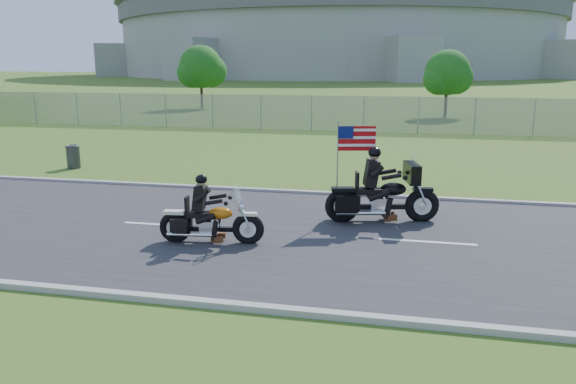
# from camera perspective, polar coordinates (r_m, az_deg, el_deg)

# --- Properties ---
(ground) EXTENTS (420.00, 420.00, 0.00)m
(ground) POSITION_cam_1_polar(r_m,az_deg,el_deg) (13.07, -4.15, -4.08)
(ground) COLOR #315119
(ground) RESTS_ON ground
(road) EXTENTS (120.00, 8.00, 0.04)m
(road) POSITION_cam_1_polar(r_m,az_deg,el_deg) (13.06, -4.15, -4.00)
(road) COLOR #28282B
(road) RESTS_ON ground
(curb_north) EXTENTS (120.00, 0.18, 0.12)m
(curb_north) POSITION_cam_1_polar(r_m,az_deg,el_deg) (16.84, -0.29, 0.04)
(curb_north) COLOR #9E9B93
(curb_north) RESTS_ON ground
(curb_south) EXTENTS (120.00, 0.18, 0.12)m
(curb_south) POSITION_cam_1_polar(r_m,az_deg,el_deg) (9.48, -11.17, -10.78)
(curb_south) COLOR #9E9B93
(curb_south) RESTS_ON ground
(fence) EXTENTS (60.00, 0.03, 2.00)m
(fence) POSITION_cam_1_polar(r_m,az_deg,el_deg) (33.22, -2.76, 8.11)
(fence) COLOR gray
(fence) RESTS_ON ground
(stadium) EXTENTS (140.40, 140.40, 29.20)m
(stadium) POSITION_cam_1_polar(r_m,az_deg,el_deg) (183.87, 5.08, 16.64)
(stadium) COLOR #A3A099
(stadium) RESTS_ON ground
(tree_fence_near) EXTENTS (3.52, 3.28, 4.75)m
(tree_fence_near) POSITION_cam_1_polar(r_m,az_deg,el_deg) (42.09, 15.95, 11.36)
(tree_fence_near) COLOR #382316
(tree_fence_near) RESTS_ON ground
(tree_fence_mid) EXTENTS (3.96, 3.69, 5.30)m
(tree_fence_mid) POSITION_cam_1_polar(r_m,az_deg,el_deg) (49.24, -8.78, 12.26)
(tree_fence_mid) COLOR #382316
(tree_fence_mid) RESTS_ON ground
(motorcycle_lead) EXTENTS (2.29, 0.75, 1.54)m
(motorcycle_lead) POSITION_cam_1_polar(r_m,az_deg,el_deg) (12.18, -7.97, -3.05)
(motorcycle_lead) COLOR black
(motorcycle_lead) RESTS_ON ground
(motorcycle_follow) EXTENTS (2.77, 1.19, 2.34)m
(motorcycle_follow) POSITION_cam_1_polar(r_m,az_deg,el_deg) (13.82, 9.53, -0.54)
(motorcycle_follow) COLOR black
(motorcycle_follow) RESTS_ON ground
(trash_can) EXTENTS (0.56, 0.56, 0.83)m
(trash_can) POSITION_cam_1_polar(r_m,az_deg,el_deg) (22.27, -20.98, 3.32)
(trash_can) COLOR #353539
(trash_can) RESTS_ON ground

